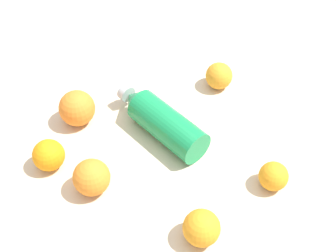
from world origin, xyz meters
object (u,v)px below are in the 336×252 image
orange_0 (219,76)px  orange_1 (202,228)px  water_bottle (161,120)px  orange_3 (77,108)px  orange_5 (273,176)px  orange_4 (49,155)px  orange_2 (92,177)px

orange_0 → orange_1: (-0.20, 0.38, 0.00)m
orange_0 → orange_1: orange_1 is taller
water_bottle → orange_3: orange_3 is taller
orange_3 → orange_1: bearing=167.0°
orange_0 → orange_3: (0.20, 0.29, 0.01)m
orange_1 → orange_5: orange_1 is taller
orange_4 → orange_5: 0.46m
orange_2 → orange_5: size_ratio=1.25×
orange_0 → orange_4: 0.45m
orange_2 → orange_4: (0.11, 0.01, -0.00)m
water_bottle → orange_4: bearing=69.8°
orange_0 → orange_3: bearing=55.8°
orange_2 → orange_4: size_ratio=1.12×
orange_0 → orange_1: size_ratio=0.94×
orange_4 → orange_0: bearing=-110.3°
orange_2 → orange_4: bearing=3.8°
water_bottle → orange_5: size_ratio=4.19×
orange_2 → orange_4: 0.11m
orange_2 → orange_3: 0.20m
water_bottle → orange_0: bearing=-84.9°
orange_2 → orange_4: orange_2 is taller
orange_0 → orange_2: bearing=84.2°
orange_3 → orange_4: bearing=107.7°
water_bottle → orange_5: (-0.27, -0.01, -0.01)m
water_bottle → orange_3: size_ratio=3.07×
water_bottle → orange_4: 0.25m
orange_1 → orange_3: bearing=-13.0°
orange_0 → orange_2: (0.04, 0.41, 0.00)m
orange_4 → orange_3: bearing=-72.3°
orange_0 → orange_3: 0.35m
orange_0 → orange_2: size_ratio=0.87×
orange_2 → water_bottle: bearing=-95.2°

